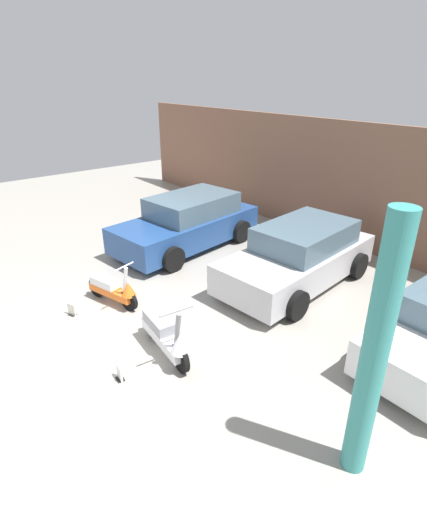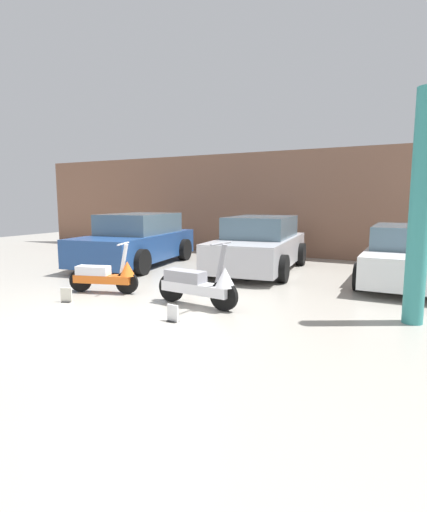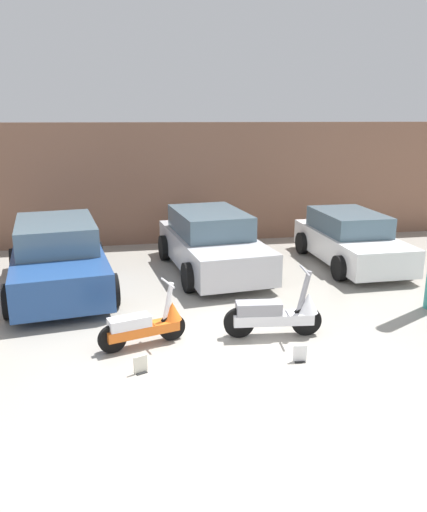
{
  "view_description": "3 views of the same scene",
  "coord_description": "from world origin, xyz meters",
  "px_view_note": "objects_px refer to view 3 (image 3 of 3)",
  "views": [
    {
      "loc": [
        5.87,
        -2.07,
        4.46
      ],
      "look_at": [
        -0.25,
        2.86,
        0.88
      ],
      "focal_mm": 28.0,
      "sensor_mm": 36.0,
      "label": 1
    },
    {
      "loc": [
        4.22,
        -5.0,
        1.82
      ],
      "look_at": [
        0.61,
        2.08,
        0.7
      ],
      "focal_mm": 28.0,
      "sensor_mm": 36.0,
      "label": 2
    },
    {
      "loc": [
        -1.5,
        -6.44,
        3.5
      ],
      "look_at": [
        0.27,
        2.68,
        0.91
      ],
      "focal_mm": 35.0,
      "sensor_mm": 36.0,
      "label": 3
    }
  ],
  "objects_px": {
    "car_rear_center": "(212,243)",
    "car_rear_left": "(58,257)",
    "placard_near_left_scooter": "(140,365)",
    "scooter_front_left": "(146,324)",
    "scooter_front_right": "(277,313)",
    "car_rear_right": "(350,239)",
    "placard_near_right_scooter": "(300,354)"
  },
  "relations": [
    {
      "from": "placard_near_left_scooter",
      "to": "scooter_front_right",
      "type": "bearing_deg",
      "value": 19.91
    },
    {
      "from": "car_rear_right",
      "to": "placard_near_right_scooter",
      "type": "distance_m",
      "value": 5.6
    },
    {
      "from": "scooter_front_left",
      "to": "car_rear_right",
      "type": "xyz_separation_m",
      "value": [
        5.21,
        3.69,
        0.25
      ]
    },
    {
      "from": "car_rear_left",
      "to": "placard_near_left_scooter",
      "type": "distance_m",
      "value": 4.26
    },
    {
      "from": "scooter_front_left",
      "to": "car_rear_center",
      "type": "height_order",
      "value": "car_rear_center"
    },
    {
      "from": "scooter_front_right",
      "to": "car_rear_left",
      "type": "bearing_deg",
      "value": 146.66
    },
    {
      "from": "scooter_front_left",
      "to": "scooter_front_right",
      "type": "height_order",
      "value": "scooter_front_right"
    },
    {
      "from": "car_rear_center",
      "to": "placard_near_right_scooter",
      "type": "distance_m",
      "value": 4.84
    },
    {
      "from": "scooter_front_right",
      "to": "placard_near_left_scooter",
      "type": "distance_m",
      "value": 2.44
    },
    {
      "from": "placard_near_right_scooter",
      "to": "scooter_front_left",
      "type": "bearing_deg",
      "value": 155.55
    },
    {
      "from": "scooter_front_right",
      "to": "car_rear_right",
      "type": "height_order",
      "value": "car_rear_right"
    },
    {
      "from": "scooter_front_left",
      "to": "car_rear_center",
      "type": "distance_m",
      "value": 4.2
    },
    {
      "from": "scooter_front_right",
      "to": "placard_near_right_scooter",
      "type": "xyz_separation_m",
      "value": [
        0.05,
        -0.94,
        -0.29
      ]
    },
    {
      "from": "scooter_front_left",
      "to": "placard_near_left_scooter",
      "type": "height_order",
      "value": "scooter_front_left"
    },
    {
      "from": "scooter_front_left",
      "to": "placard_near_left_scooter",
      "type": "distance_m",
      "value": 0.93
    },
    {
      "from": "car_rear_center",
      "to": "car_rear_left",
      "type": "bearing_deg",
      "value": -83.93
    },
    {
      "from": "scooter_front_right",
      "to": "car_rear_left",
      "type": "xyz_separation_m",
      "value": [
        -3.75,
        3.13,
        0.28
      ]
    },
    {
      "from": "car_rear_center",
      "to": "placard_near_left_scooter",
      "type": "xyz_separation_m",
      "value": [
        -1.92,
        -4.67,
        -0.55
      ]
    },
    {
      "from": "scooter_front_right",
      "to": "car_rear_left",
      "type": "distance_m",
      "value": 4.9
    },
    {
      "from": "scooter_front_left",
      "to": "scooter_front_right",
      "type": "xyz_separation_m",
      "value": [
        2.13,
        -0.06,
        0.05
      ]
    },
    {
      "from": "car_rear_right",
      "to": "scooter_front_left",
      "type": "bearing_deg",
      "value": -54.73
    },
    {
      "from": "car_rear_left",
      "to": "car_rear_right",
      "type": "xyz_separation_m",
      "value": [
        6.83,
        0.62,
        -0.08
      ]
    },
    {
      "from": "scooter_front_left",
      "to": "car_rear_center",
      "type": "xyz_separation_m",
      "value": [
        1.77,
        3.79,
        0.31
      ]
    },
    {
      "from": "car_rear_left",
      "to": "placard_near_left_scooter",
      "type": "relative_size",
      "value": 17.0
    },
    {
      "from": "car_rear_left",
      "to": "car_rear_center",
      "type": "bearing_deg",
      "value": 94.23
    },
    {
      "from": "placard_near_left_scooter",
      "to": "car_rear_right",
      "type": "bearing_deg",
      "value": 40.49
    },
    {
      "from": "car_rear_left",
      "to": "placard_near_right_scooter",
      "type": "xyz_separation_m",
      "value": [
        3.81,
        -4.07,
        -0.57
      ]
    },
    {
      "from": "scooter_front_left",
      "to": "scooter_front_right",
      "type": "distance_m",
      "value": 2.13
    },
    {
      "from": "placard_near_right_scooter",
      "to": "car_rear_center",
      "type": "bearing_deg",
      "value": 94.99
    },
    {
      "from": "scooter_front_right",
      "to": "placard_near_right_scooter",
      "type": "distance_m",
      "value": 0.98
    },
    {
      "from": "placard_near_left_scooter",
      "to": "car_rear_left",
      "type": "bearing_deg",
      "value": 110.43
    },
    {
      "from": "car_rear_center",
      "to": "placard_near_right_scooter",
      "type": "xyz_separation_m",
      "value": [
        0.42,
        -4.79,
        -0.55
      ]
    }
  ]
}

